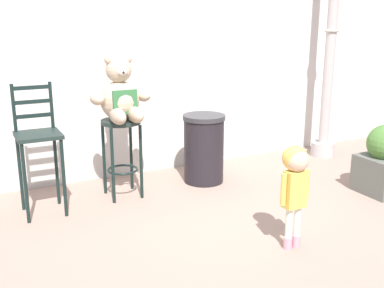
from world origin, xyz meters
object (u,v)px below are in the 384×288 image
at_px(bar_stool_with_teddy, 122,142).
at_px(lamppost, 328,72).
at_px(teddy_bear, 121,96).
at_px(child_walking, 295,175).
at_px(bar_chair_empty, 38,142).
at_px(trash_bin, 204,148).
at_px(planter_with_shrub, 384,162).

distance_m(bar_stool_with_teddy, lamppost, 2.91).
relative_size(teddy_bear, child_walking, 0.77).
height_order(child_walking, bar_chair_empty, bar_chair_empty).
distance_m(bar_stool_with_teddy, teddy_bear, 0.47).
bearing_deg(bar_chair_empty, lamppost, 3.94).
height_order(lamppost, bar_chair_empty, lamppost).
bearing_deg(trash_bin, lamppost, 5.40).
bearing_deg(lamppost, planter_with_shrub, -106.48).
bearing_deg(bar_stool_with_teddy, trash_bin, 0.89).
bearing_deg(child_walking, bar_stool_with_teddy, -89.66).
xyz_separation_m(bar_stool_with_teddy, lamppost, (2.86, 0.19, 0.54)).
distance_m(bar_stool_with_teddy, child_walking, 1.88).
bearing_deg(trash_bin, bar_chair_empty, -177.65).
xyz_separation_m(child_walking, trash_bin, (0.11, 1.70, -0.23)).
bearing_deg(teddy_bear, trash_bin, 2.71).
distance_m(teddy_bear, trash_bin, 1.16).
xyz_separation_m(teddy_bear, lamppost, (2.86, 0.23, 0.07)).
relative_size(child_walking, bar_chair_empty, 0.69).
bearing_deg(lamppost, child_walking, -137.03).
distance_m(bar_chair_empty, planter_with_shrub, 3.47).
height_order(lamppost, planter_with_shrub, lamppost).
distance_m(trash_bin, bar_chair_empty, 1.79).
bearing_deg(child_walking, planter_with_shrub, 172.67).
bearing_deg(planter_with_shrub, trash_bin, 142.71).
height_order(teddy_bear, lamppost, lamppost).
bearing_deg(bar_chair_empty, child_walking, -44.68).
xyz_separation_m(teddy_bear, trash_bin, (0.95, 0.05, -0.66)).
distance_m(lamppost, bar_chair_empty, 3.70).
xyz_separation_m(bar_stool_with_teddy, trash_bin, (0.95, 0.01, -0.19)).
height_order(trash_bin, lamppost, lamppost).
bearing_deg(teddy_bear, bar_stool_with_teddy, 90.00).
xyz_separation_m(child_walking, bar_chair_empty, (-1.65, 1.63, 0.08)).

